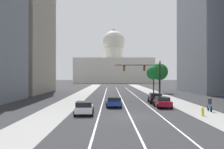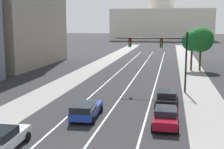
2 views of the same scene
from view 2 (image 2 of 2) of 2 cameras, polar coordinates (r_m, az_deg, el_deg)
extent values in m
plane|color=#2B2B2D|center=(55.54, 5.66, 1.43)|extent=(400.00, 400.00, 0.00)
cube|color=gray|center=(52.16, -4.18, 0.94)|extent=(4.05, 130.00, 0.01)
cube|color=gray|center=(50.46, 14.75, 0.37)|extent=(4.05, 130.00, 0.01)
cube|color=white|center=(41.35, -0.79, -1.25)|extent=(0.16, 90.00, 0.01)
cube|color=white|center=(40.82, 3.65, -1.41)|extent=(0.16, 90.00, 0.01)
cube|color=white|center=(40.54, 8.18, -1.57)|extent=(0.16, 90.00, 0.01)
cube|color=beige|center=(152.56, 9.27, 9.12)|extent=(46.70, 26.00, 14.55)
cylinder|color=beige|center=(152.91, 9.37, 13.11)|extent=(12.30, 12.30, 6.72)
cube|color=silver|center=(20.37, -19.50, -11.33)|extent=(1.98, 4.18, 0.62)
cylinder|color=black|center=(22.03, -19.83, -10.61)|extent=(0.25, 0.65, 0.64)
cylinder|color=black|center=(21.26, -15.49, -11.12)|extent=(0.25, 0.65, 0.64)
cube|color=#1E389E|center=(25.53, -4.74, -6.64)|extent=(1.98, 4.81, 0.58)
cube|color=black|center=(24.41, -5.33, -6.08)|extent=(1.75, 2.62, 0.51)
cylinder|color=black|center=(27.32, -5.78, -6.21)|extent=(0.24, 0.65, 0.64)
cylinder|color=black|center=(26.93, -2.04, -6.40)|extent=(0.24, 0.65, 0.64)
cylinder|color=black|center=(24.35, -7.72, -8.21)|extent=(0.24, 0.65, 0.64)
cylinder|color=black|center=(23.91, -3.53, -8.47)|extent=(0.24, 0.65, 0.64)
cube|color=black|center=(29.13, 10.20, -4.64)|extent=(1.95, 4.42, 0.68)
cube|color=black|center=(28.80, 10.22, -3.56)|extent=(1.73, 2.34, 0.53)
cylinder|color=black|center=(30.70, 8.66, -4.53)|extent=(0.24, 0.65, 0.64)
cylinder|color=black|center=(30.63, 12.01, -4.66)|extent=(0.24, 0.65, 0.64)
cylinder|color=black|center=(27.84, 8.17, -5.97)|extent=(0.24, 0.65, 0.64)
cylinder|color=black|center=(27.75, 11.87, -6.12)|extent=(0.24, 0.65, 0.64)
cube|color=maroon|center=(23.64, 9.96, -8.02)|extent=(1.73, 4.35, 0.62)
cube|color=black|center=(23.49, 9.99, -6.74)|extent=(1.59, 2.16, 0.48)
cylinder|color=black|center=(25.17, 8.02, -7.63)|extent=(0.22, 0.64, 0.64)
cylinder|color=black|center=(25.15, 12.00, -7.76)|extent=(0.22, 0.64, 0.64)
cylinder|color=black|center=(22.36, 7.60, -9.82)|extent=(0.22, 0.64, 0.64)
cylinder|color=black|center=(22.33, 12.10, -9.97)|extent=(0.22, 0.64, 0.64)
cylinder|color=black|center=(35.09, 13.65, 2.16)|extent=(0.20, 0.20, 6.79)
cylinder|color=black|center=(34.91, 7.28, 6.75)|extent=(7.91, 0.14, 0.14)
cube|color=black|center=(34.88, 9.21, 5.80)|extent=(0.32, 0.28, 0.96)
sphere|color=red|center=(34.71, 9.22, 6.28)|extent=(0.20, 0.20, 0.20)
sphere|color=orange|center=(34.73, 9.20, 5.78)|extent=(0.20, 0.20, 0.20)
sphere|color=green|center=(34.75, 9.19, 5.29)|extent=(0.20, 0.20, 0.20)
cube|color=black|center=(35.18, 3.38, 5.93)|extent=(0.32, 0.28, 0.96)
sphere|color=red|center=(35.01, 3.35, 6.41)|extent=(0.20, 0.20, 0.20)
sphere|color=orange|center=(35.03, 3.34, 5.92)|extent=(0.20, 0.20, 0.20)
sphere|color=green|center=(35.05, 3.34, 5.43)|extent=(0.20, 0.20, 0.20)
cylinder|color=#51381E|center=(52.74, 16.11, 2.72)|extent=(0.32, 0.32, 3.72)
sphere|color=#1F6C27|center=(52.48, 16.28, 6.30)|extent=(4.12, 4.12, 4.12)
cylinder|color=#51381E|center=(52.46, 14.60, 2.76)|extent=(0.32, 0.32, 3.74)
sphere|color=#1B752F|center=(52.22, 14.74, 6.12)|extent=(3.44, 3.44, 3.44)
camera|label=1|loc=(15.06, -137.86, -20.29)|focal=43.22mm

